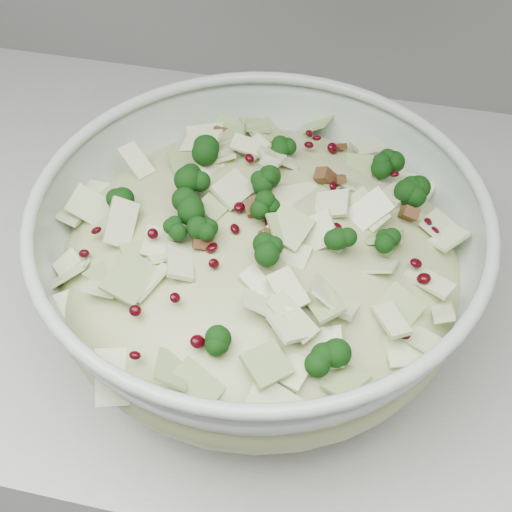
{
  "coord_description": "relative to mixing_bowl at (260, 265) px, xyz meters",
  "views": [
    {
      "loc": [
        -0.07,
        1.21,
        1.43
      ],
      "look_at": [
        -0.15,
        1.58,
        1.01
      ],
      "focal_mm": 50.0,
      "sensor_mm": 36.0,
      "label": 1
    }
  ],
  "objects": [
    {
      "name": "mixing_bowl",
      "position": [
        0.0,
        0.0,
        0.0
      ],
      "size": [
        0.44,
        0.44,
        0.15
      ],
      "rotation": [
        0.0,
        0.0,
        0.21
      ],
      "color": "#B7C9BB",
      "rests_on": "counter"
    },
    {
      "name": "salad",
      "position": [
        0.0,
        0.0,
        0.02
      ],
      "size": [
        0.37,
        0.37,
        0.15
      ],
      "rotation": [
        0.0,
        0.0,
        0.09
      ],
      "color": "#AFB87E",
      "rests_on": "mixing_bowl"
    },
    {
      "name": "counter",
      "position": [
        0.15,
        0.1,
        -0.53
      ],
      "size": [
        3.6,
        0.6,
        0.9
      ],
      "primitive_type": "cube",
      "color": "beige",
      "rests_on": "floor"
    }
  ]
}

